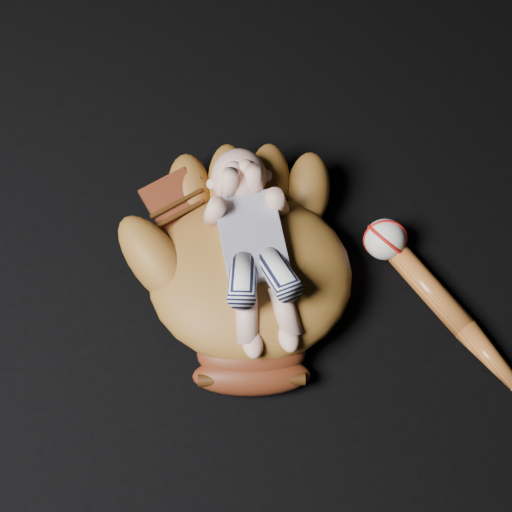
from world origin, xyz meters
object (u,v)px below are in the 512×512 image
(baseball_glove, at_px, (250,271))
(newborn_baby, at_px, (255,251))
(baseball, at_px, (385,239))
(baseball_bat, at_px, (476,341))

(baseball_glove, distance_m, newborn_baby, 0.05)
(newborn_baby, xyz_separation_m, baseball, (0.21, 0.08, -0.09))
(newborn_baby, relative_size, baseball, 4.87)
(baseball_bat, distance_m, baseball, 0.22)
(baseball, bearing_deg, baseball_bat, -48.81)
(baseball_glove, distance_m, baseball, 0.24)
(baseball_glove, height_order, newborn_baby, newborn_baby)
(baseball_bat, height_order, baseball, baseball)
(baseball_bat, bearing_deg, baseball_glove, 168.77)
(newborn_baby, xyz_separation_m, baseball_bat, (0.36, -0.08, -0.10))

